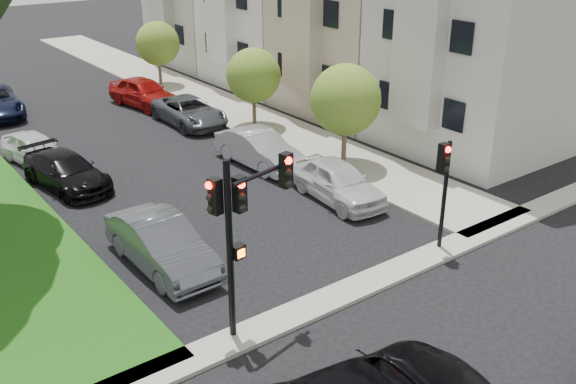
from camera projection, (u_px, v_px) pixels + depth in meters
ground at (404, 325)px, 16.48m from camera, size 140.00×140.00×0.00m
sidewalk_right at (187, 92)px, 37.78m from camera, size 3.50×44.00×0.12m
sidewalk_cross at (352, 290)px, 17.93m from camera, size 60.00×1.00×0.12m
small_tree_a at (346, 100)px, 25.66m from camera, size 2.88×2.88×4.31m
small_tree_b at (254, 75)px, 30.61m from camera, size 2.62×2.62×3.92m
small_tree_c at (158, 44)px, 38.10m from camera, size 2.61×2.61×3.91m
traffic_signal_main at (242, 215)px, 14.93m from camera, size 2.33×0.65×4.75m
traffic_signal_secondary at (444, 177)px, 19.13m from camera, size 0.45×0.36×3.60m
car_parked_0 at (337, 181)px, 23.40m from camera, size 2.16×4.52×1.49m
car_parked_1 at (259, 149)px, 26.63m from camera, size 1.78×4.53×1.47m
car_parked_2 at (189, 111)px, 31.86m from camera, size 2.28×4.87×1.35m
car_parked_3 at (144, 92)px, 34.77m from camera, size 2.66×4.92×1.59m
car_parked_5 at (162, 244)px, 18.91m from camera, size 1.70×4.68×1.53m
car_parked_6 at (66, 171)px, 24.52m from camera, size 2.55×4.81×1.33m
car_parked_7 at (35, 149)px, 26.83m from camera, size 2.22×4.10×1.32m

